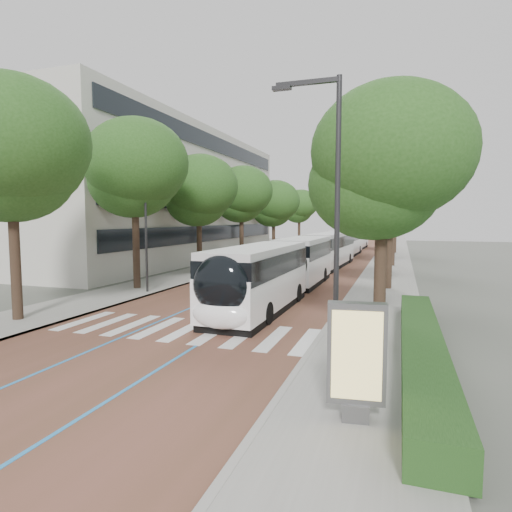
# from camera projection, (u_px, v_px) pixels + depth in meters

# --- Properties ---
(ground) EXTENTS (160.00, 160.00, 0.00)m
(ground) POSITION_uv_depth(u_px,v_px,m) (168.00, 337.00, 16.43)
(ground) COLOR #51544C
(ground) RESTS_ON ground
(road) EXTENTS (11.00, 140.00, 0.02)m
(road) POSITION_uv_depth(u_px,v_px,m) (330.00, 254.00, 54.18)
(road) COLOR brown
(road) RESTS_ON ground
(sidewalk_left) EXTENTS (4.00, 140.00, 0.12)m
(sidewalk_left) POSITION_uv_depth(u_px,v_px,m) (273.00, 252.00, 56.57)
(sidewalk_left) COLOR gray
(sidewalk_left) RESTS_ON ground
(sidewalk_right) EXTENTS (4.00, 140.00, 0.12)m
(sidewalk_right) POSITION_uv_depth(u_px,v_px,m) (392.00, 256.00, 51.79)
(sidewalk_right) COLOR gray
(sidewalk_right) RESTS_ON ground
(kerb_left) EXTENTS (0.20, 140.00, 0.14)m
(kerb_left) POSITION_uv_depth(u_px,v_px,m) (287.00, 253.00, 55.97)
(kerb_left) COLOR gray
(kerb_left) RESTS_ON ground
(kerb_right) EXTENTS (0.20, 140.00, 0.14)m
(kerb_right) POSITION_uv_depth(u_px,v_px,m) (376.00, 255.00, 52.39)
(kerb_right) COLOR gray
(kerb_right) RESTS_ON ground
(zebra_crossing) EXTENTS (10.55, 3.60, 0.01)m
(zebra_crossing) POSITION_uv_depth(u_px,v_px,m) (185.00, 330.00, 17.31)
(zebra_crossing) COLOR silver
(zebra_crossing) RESTS_ON ground
(lane_line_left) EXTENTS (0.12, 126.00, 0.01)m
(lane_line_left) POSITION_uv_depth(u_px,v_px,m) (318.00, 254.00, 54.69)
(lane_line_left) COLOR #277EC6
(lane_line_left) RESTS_ON road
(lane_line_right) EXTENTS (0.12, 126.00, 0.01)m
(lane_line_right) POSITION_uv_depth(u_px,v_px,m) (343.00, 255.00, 53.67)
(lane_line_right) COLOR #277EC6
(lane_line_right) RESTS_ON road
(office_building) EXTENTS (18.11, 40.00, 14.00)m
(office_building) POSITION_uv_depth(u_px,v_px,m) (143.00, 197.00, 48.46)
(office_building) COLOR beige
(office_building) RESTS_ON ground
(hedge) EXTENTS (1.20, 14.00, 0.80)m
(hedge) POSITION_uv_depth(u_px,v_px,m) (422.00, 346.00, 13.49)
(hedge) COLOR #193A14
(hedge) RESTS_ON sidewalk_right
(streetlight_near) EXTENTS (1.82, 0.20, 8.00)m
(streetlight_near) POSITION_uv_depth(u_px,v_px,m) (330.00, 207.00, 11.07)
(streetlight_near) COLOR #28282B
(streetlight_near) RESTS_ON sidewalk_right
(streetlight_far) EXTENTS (1.82, 0.20, 8.00)m
(streetlight_far) POSITION_uv_depth(u_px,v_px,m) (378.00, 215.00, 34.67)
(streetlight_far) COLOR #28282B
(streetlight_far) RESTS_ON sidewalk_right
(lamp_post_left) EXTENTS (0.14, 0.14, 8.00)m
(lamp_post_left) POSITION_uv_depth(u_px,v_px,m) (146.00, 225.00, 25.57)
(lamp_post_left) COLOR #28282B
(lamp_post_left) RESTS_ON sidewalk_left
(trees_left) EXTENTS (6.46, 61.01, 10.12)m
(trees_left) POSITION_uv_depth(u_px,v_px,m) (222.00, 195.00, 39.90)
(trees_left) COLOR black
(trees_left) RESTS_ON ground
(trees_right) EXTENTS (5.68, 47.29, 8.69)m
(trees_right) POSITION_uv_depth(u_px,v_px,m) (392.00, 199.00, 32.54)
(trees_right) COLOR black
(trees_right) RESTS_ON ground
(lead_bus) EXTENTS (2.72, 18.42, 3.20)m
(lead_bus) POSITION_uv_depth(u_px,v_px,m) (281.00, 270.00, 24.22)
(lead_bus) COLOR black
(lead_bus) RESTS_ON ground
(bus_queued_0) EXTENTS (3.10, 12.50, 3.20)m
(bus_queued_0) POSITION_uv_depth(u_px,v_px,m) (329.00, 250.00, 39.86)
(bus_queued_0) COLOR white
(bus_queued_0) RESTS_ON ground
(bus_queued_1) EXTENTS (2.93, 12.47, 3.20)m
(bus_queued_1) POSITION_uv_depth(u_px,v_px,m) (345.00, 243.00, 51.77)
(bus_queued_1) COLOR white
(bus_queued_1) RESTS_ON ground
(bus_queued_2) EXTENTS (2.92, 12.47, 3.20)m
(bus_queued_2) POSITION_uv_depth(u_px,v_px,m) (355.00, 238.00, 63.36)
(bus_queued_2) COLOR white
(bus_queued_2) RESTS_ON ground
(ad_panel) EXTENTS (1.28, 0.55, 2.60)m
(ad_panel) POSITION_uv_depth(u_px,v_px,m) (356.00, 359.00, 9.28)
(ad_panel) COLOR #59595B
(ad_panel) RESTS_ON sidewalk_right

